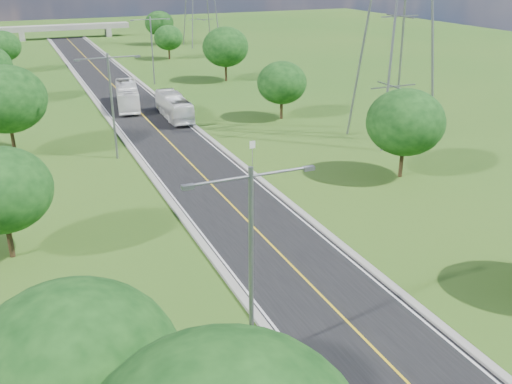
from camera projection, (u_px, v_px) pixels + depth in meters
ground at (143, 116)px, 69.99m from camera, size 260.00×260.00×0.00m
road at (132, 105)px, 75.06m from camera, size 8.00×150.00×0.06m
curb_left at (100, 107)px, 73.46m from camera, size 0.50×150.00×0.22m
curb_right at (164, 101)px, 76.61m from camera, size 0.50×150.00×0.22m
speed_limit_sign at (252, 149)px, 52.63m from camera, size 0.55×0.09×2.40m
overpass at (65, 28)px, 136.91m from camera, size 30.00×3.00×3.20m
streetlight_near_left at (251, 255)px, 24.81m from camera, size 5.90×0.25×10.00m
streetlight_mid_left at (112, 98)px, 52.79m from camera, size 5.90×0.25×10.00m
streetlight_far_right at (152, 45)px, 85.21m from camera, size 5.90×0.25×10.00m
power_tower_near at (401, 1)px, 55.84m from camera, size 9.00×6.40×28.00m
tree_la at (75, 373)px, 18.71m from camera, size 7.14×7.14×8.30m
tree_lb at (1, 190)px, 35.17m from camera, size 6.30×6.30×7.33m
tree_lc at (6, 99)px, 53.84m from camera, size 7.56×7.56×8.79m
tree_le at (3, 46)px, 95.21m from camera, size 5.88×5.88×6.84m
tree_rb at (405, 122)px, 48.58m from camera, size 6.72×6.72×7.82m
tree_rc at (282, 83)px, 67.10m from camera, size 5.88×5.88×6.84m
tree_rd at (225, 47)px, 87.84m from camera, size 7.14×7.14×8.30m
tree_re at (168, 38)px, 107.74m from camera, size 5.46×5.46×6.35m
tree_rf at (159, 23)px, 125.76m from camera, size 6.30×6.30×7.33m
bus_outbound at (174, 106)px, 68.22m from camera, size 2.76×10.25×2.83m
bus_inbound at (127, 96)px, 73.19m from camera, size 4.30×11.22×3.05m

